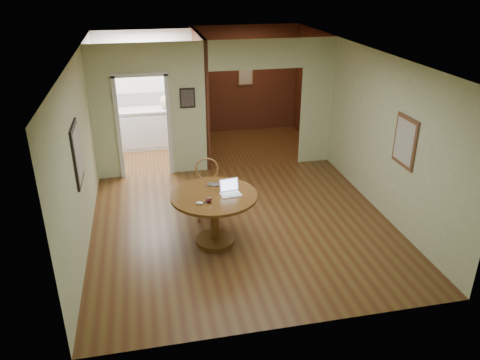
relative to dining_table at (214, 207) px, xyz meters
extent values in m
plane|color=#4E2B16|center=(0.54, 0.39, -0.62)|extent=(5.00, 5.00, 0.00)
plane|color=white|center=(0.54, 0.39, 2.08)|extent=(5.00, 5.00, 0.00)
plane|color=beige|center=(0.54, -2.11, 0.73)|extent=(5.00, 0.00, 5.00)
plane|color=beige|center=(-1.96, 0.39, 0.73)|extent=(0.00, 5.00, 5.00)
plane|color=beige|center=(3.04, 0.39, 0.73)|extent=(0.00, 5.00, 5.00)
cube|color=beige|center=(-1.71, 2.89, 0.73)|extent=(0.50, 2.70, 0.04)
cube|color=beige|center=(-0.06, 2.89, 0.73)|extent=(0.80, 2.70, 0.04)
cube|color=beige|center=(2.69, 2.89, 0.73)|extent=(0.70, 2.70, 0.04)
plane|color=silver|center=(-0.81, 4.89, 0.73)|extent=(2.70, 0.00, 2.70)
plane|color=#431C13|center=(1.69, 5.39, 0.73)|extent=(2.70, 0.00, 2.70)
cube|color=#431C13|center=(0.34, 4.14, 0.73)|extent=(0.08, 2.50, 2.70)
cube|color=black|center=(-1.94, 0.39, 0.88)|extent=(0.03, 0.70, 0.90)
cube|color=brown|center=(3.02, -0.11, 0.88)|extent=(0.03, 0.60, 0.80)
cube|color=black|center=(-0.06, 2.87, 0.98)|extent=(0.30, 0.03, 0.40)
cube|color=beige|center=(1.69, 5.37, 0.83)|extent=(0.40, 0.03, 0.50)
cube|color=white|center=(-0.81, 4.87, 0.48)|extent=(2.00, 0.02, 0.32)
cylinder|color=brown|center=(0.00, 0.00, -0.59)|extent=(0.62, 0.62, 0.06)
cylinder|color=brown|center=(0.00, 0.00, -0.21)|extent=(0.13, 0.13, 0.72)
cylinder|color=brown|center=(0.00, 0.00, 0.19)|extent=(1.33, 1.33, 0.04)
cylinder|color=olive|center=(0.01, 0.82, -0.14)|extent=(0.50, 0.50, 0.03)
cylinder|color=olive|center=(-0.17, 0.69, -0.38)|extent=(0.03, 0.03, 0.47)
cylinder|color=olive|center=(0.15, 0.65, -0.38)|extent=(0.03, 0.03, 0.47)
cylinder|color=olive|center=(-0.12, 1.00, -0.38)|extent=(0.03, 0.03, 0.47)
cylinder|color=olive|center=(0.19, 0.96, -0.38)|extent=(0.03, 0.03, 0.47)
cylinder|color=olive|center=(-0.14, 1.01, 0.06)|extent=(0.03, 0.03, 0.38)
cylinder|color=olive|center=(0.21, 0.96, 0.06)|extent=(0.03, 0.03, 0.38)
torus|color=olive|center=(0.03, 0.99, 0.22)|extent=(0.41, 0.08, 0.41)
cube|color=white|center=(0.25, -0.07, 0.22)|extent=(0.32, 0.24, 0.01)
cube|color=silver|center=(0.25, -0.09, 0.23)|extent=(0.27, 0.14, 0.00)
cube|color=white|center=(0.25, 0.06, 0.33)|extent=(0.31, 0.09, 0.20)
cube|color=#8D98B3|center=(0.25, 0.05, 0.33)|extent=(0.27, 0.07, 0.17)
imported|color=#A9A8AD|center=(0.08, 0.28, 0.23)|extent=(0.33, 0.25, 0.02)
ellipsoid|color=white|center=(-0.25, -0.28, 0.24)|extent=(0.12, 0.09, 0.04)
cylinder|color=#0D1060|center=(-0.14, -0.23, 0.22)|extent=(0.14, 0.08, 0.01)
cube|color=silver|center=(-0.81, 4.59, -0.17)|extent=(2.00, 0.55, 0.90)
cube|color=silver|center=(-0.81, 4.59, 0.30)|extent=(2.06, 0.60, 0.04)
sphere|color=#B20C0C|center=(-0.96, 4.30, -0.12)|extent=(0.03, 0.03, 0.03)
sphere|color=#B20C0C|center=(0.04, 4.30, -0.12)|extent=(0.03, 0.03, 0.03)
ellipsoid|color=beige|center=(-0.40, 4.59, 0.48)|extent=(0.37, 0.34, 0.30)
camera|label=1|loc=(-0.93, -6.31, 3.37)|focal=35.00mm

